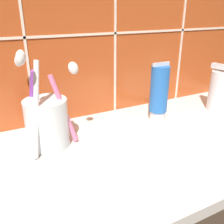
% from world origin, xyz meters
% --- Properties ---
extents(sink_counter, '(0.79, 0.36, 0.02)m').
position_xyz_m(sink_counter, '(0.00, 0.00, 0.01)').
color(sink_counter, silver).
rests_on(sink_counter, ground).
extents(tile_wall_backsplash, '(0.89, 0.02, 0.54)m').
position_xyz_m(tile_wall_backsplash, '(0.00, 0.18, 0.27)').
color(tile_wall_backsplash, '#AD471E').
rests_on(tile_wall_backsplash, ground).
extents(toothbrush_cup, '(0.11, 0.13, 0.19)m').
position_xyz_m(toothbrush_cup, '(-0.17, 0.08, 0.07)').
color(toothbrush_cup, silver).
rests_on(toothbrush_cup, sink_counter).
extents(toothpaste_tube, '(0.04, 0.04, 0.13)m').
position_xyz_m(toothpaste_tube, '(0.08, 0.08, 0.09)').
color(toothpaste_tube, white).
rests_on(toothpaste_tube, sink_counter).
extents(sink_faucet, '(0.05, 0.12, 0.11)m').
position_xyz_m(sink_faucet, '(0.26, 0.05, 0.08)').
color(sink_faucet, silver).
rests_on(sink_faucet, sink_counter).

